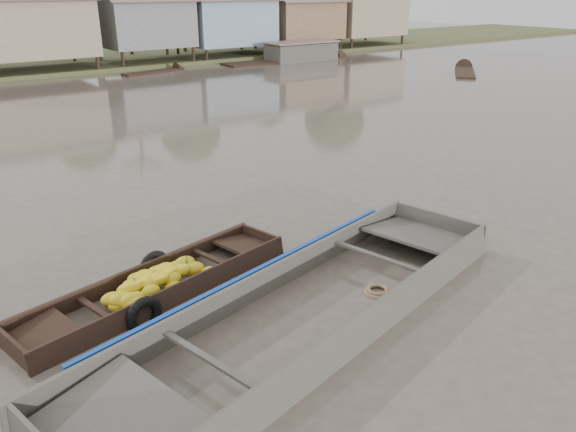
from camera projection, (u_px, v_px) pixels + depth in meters
ground at (295, 277)px, 10.23m from camera, size 120.00×120.00×0.00m
riverbank at (28, 17)px, 34.59m from camera, size 120.00×12.47×10.22m
banana_boat at (156, 287)px, 9.62m from camera, size 5.26×2.31×0.70m
viewer_boat at (308, 315)px, 8.90m from camera, size 8.90×4.11×0.69m
distant_boats at (225, 65)px, 35.32m from camera, size 47.24×14.89×1.38m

